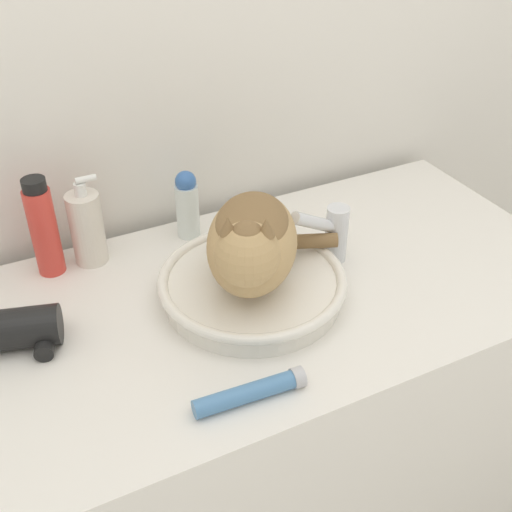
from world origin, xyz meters
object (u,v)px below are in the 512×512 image
(cream_tube, at_px, (251,392))
(deodorant_stick, at_px, (187,204))
(hair_dryer, at_px, (7,331))
(shampoo_bottle_tall, at_px, (44,228))
(soap_pump_bottle, at_px, (87,227))
(faucet, at_px, (332,231))
(cat, at_px, (252,240))

(cream_tube, bearing_deg, deodorant_stick, 79.68)
(hair_dryer, bearing_deg, shampoo_bottle_tall, -104.26)
(cream_tube, bearing_deg, soap_pump_bottle, 104.38)
(faucet, height_order, deodorant_stick, deodorant_stick)
(shampoo_bottle_tall, bearing_deg, soap_pump_bottle, 0.00)
(deodorant_stick, bearing_deg, cream_tube, -100.32)
(cat, distance_m, soap_pump_bottle, 0.35)
(deodorant_stick, bearing_deg, soap_pump_bottle, 180.00)
(faucet, relative_size, hair_dryer, 0.72)
(soap_pump_bottle, height_order, cream_tube, soap_pump_bottle)
(deodorant_stick, xyz_separation_m, soap_pump_bottle, (-0.21, 0.00, 0.00))
(deodorant_stick, height_order, hair_dryer, deodorant_stick)
(faucet, bearing_deg, cat, 3.50)
(shampoo_bottle_tall, relative_size, deodorant_stick, 1.35)
(soap_pump_bottle, bearing_deg, cat, -49.51)
(cat, xyz_separation_m, soap_pump_bottle, (-0.22, 0.26, -0.06))
(faucet, relative_size, shampoo_bottle_tall, 0.73)
(faucet, xyz_separation_m, soap_pump_bottle, (-0.42, 0.21, 0.01))
(cat, height_order, cream_tube, cat)
(cat, relative_size, shampoo_bottle_tall, 1.62)
(cat, bearing_deg, cream_tube, 3.84)
(cat, distance_m, shampoo_bottle_tall, 0.40)
(shampoo_bottle_tall, xyz_separation_m, hair_dryer, (-0.11, -0.18, -0.06))
(deodorant_stick, bearing_deg, hair_dryer, -154.76)
(faucet, height_order, shampoo_bottle_tall, shampoo_bottle_tall)
(shampoo_bottle_tall, height_order, deodorant_stick, shampoo_bottle_tall)
(shampoo_bottle_tall, xyz_separation_m, deodorant_stick, (0.28, 0.00, -0.02))
(shampoo_bottle_tall, relative_size, cream_tube, 1.11)
(deodorant_stick, relative_size, hair_dryer, 0.73)
(cat, distance_m, cream_tube, 0.26)
(deodorant_stick, relative_size, soap_pump_bottle, 0.80)
(shampoo_bottle_tall, distance_m, cream_tube, 0.52)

